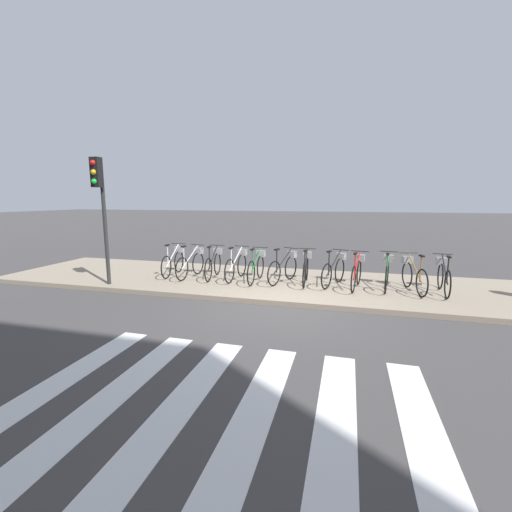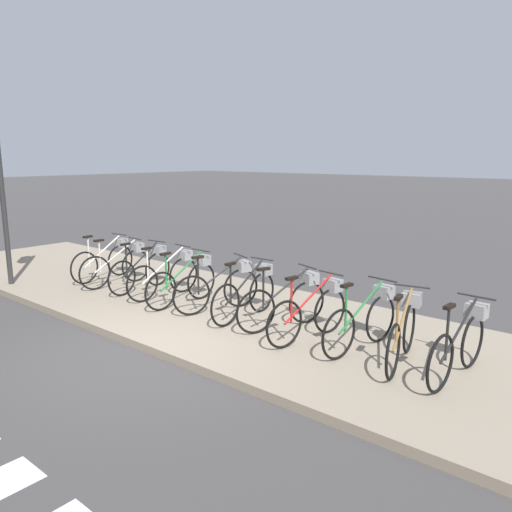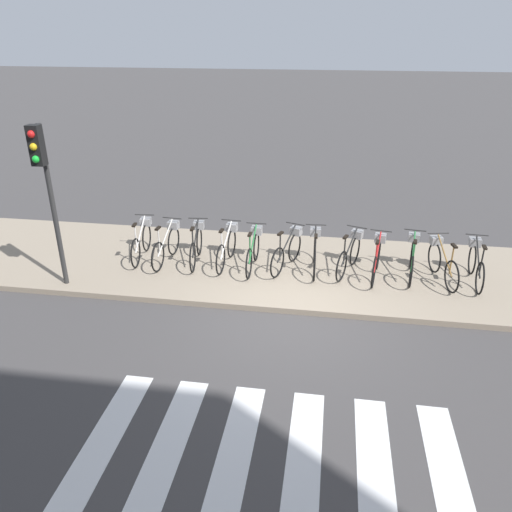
{
  "view_description": "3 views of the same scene",
  "coord_description": "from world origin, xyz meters",
  "px_view_note": "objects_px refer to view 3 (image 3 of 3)",
  "views": [
    {
      "loc": [
        1.4,
        -7.38,
        2.42
      ],
      "look_at": [
        -1.0,
        1.45,
        0.89
      ],
      "focal_mm": 24.0,
      "sensor_mm": 36.0,
      "label": 1
    },
    {
      "loc": [
        5.43,
        -4.06,
        2.72
      ],
      "look_at": [
        0.75,
        1.53,
        1.25
      ],
      "focal_mm": 35.0,
      "sensor_mm": 36.0,
      "label": 2
    },
    {
      "loc": [
        0.57,
        -8.33,
        5.1
      ],
      "look_at": [
        -0.82,
        0.62,
        0.91
      ],
      "focal_mm": 35.0,
      "sensor_mm": 36.0,
      "label": 3
    }
  ],
  "objects_px": {
    "parked_bicycle_6": "(315,251)",
    "parked_bicycle_8": "(377,257)",
    "traffic_light": "(44,174)",
    "parked_bicycle_3": "(227,246)",
    "parked_bicycle_11": "(476,262)",
    "parked_bicycle_0": "(142,239)",
    "parked_bicycle_2": "(197,243)",
    "parked_bicycle_9": "(412,257)",
    "parked_bicycle_5": "(288,249)",
    "parked_bicycle_10": "(442,261)",
    "parked_bicycle_4": "(253,249)",
    "parked_bicycle_1": "(167,243)",
    "parked_bicycle_7": "(350,253)"
  },
  "relations": [
    {
      "from": "parked_bicycle_9",
      "to": "parked_bicycle_1",
      "type": "bearing_deg",
      "value": -179.05
    },
    {
      "from": "traffic_light",
      "to": "parked_bicycle_11",
      "type": "bearing_deg",
      "value": 10.21
    },
    {
      "from": "parked_bicycle_6",
      "to": "parked_bicycle_10",
      "type": "height_order",
      "value": "same"
    },
    {
      "from": "parked_bicycle_4",
      "to": "parked_bicycle_8",
      "type": "bearing_deg",
      "value": -0.41
    },
    {
      "from": "parked_bicycle_3",
      "to": "parked_bicycle_8",
      "type": "bearing_deg",
      "value": -2.2
    },
    {
      "from": "parked_bicycle_1",
      "to": "traffic_light",
      "type": "xyz_separation_m",
      "value": [
        -1.8,
        -1.53,
        1.97
      ]
    },
    {
      "from": "parked_bicycle_2",
      "to": "traffic_light",
      "type": "bearing_deg",
      "value": -146.82
    },
    {
      "from": "parked_bicycle_1",
      "to": "parked_bicycle_8",
      "type": "bearing_deg",
      "value": -0.65
    },
    {
      "from": "parked_bicycle_11",
      "to": "parked_bicycle_2",
      "type": "bearing_deg",
      "value": 179.34
    },
    {
      "from": "parked_bicycle_5",
      "to": "parked_bicycle_9",
      "type": "bearing_deg",
      "value": 0.02
    },
    {
      "from": "parked_bicycle_0",
      "to": "parked_bicycle_9",
      "type": "distance_m",
      "value": 6.13
    },
    {
      "from": "parked_bicycle_0",
      "to": "parked_bicycle_5",
      "type": "xyz_separation_m",
      "value": [
        3.43,
        -0.03,
        0.0
      ]
    },
    {
      "from": "parked_bicycle_8",
      "to": "traffic_light",
      "type": "height_order",
      "value": "traffic_light"
    },
    {
      "from": "parked_bicycle_6",
      "to": "parked_bicycle_8",
      "type": "xyz_separation_m",
      "value": [
        1.35,
        -0.14,
        0.0
      ]
    },
    {
      "from": "parked_bicycle_2",
      "to": "parked_bicycle_6",
      "type": "bearing_deg",
      "value": 0.0
    },
    {
      "from": "parked_bicycle_5",
      "to": "parked_bicycle_6",
      "type": "xyz_separation_m",
      "value": [
        0.6,
        -0.01,
        0.0
      ]
    },
    {
      "from": "parked_bicycle_6",
      "to": "parked_bicycle_10",
      "type": "xyz_separation_m",
      "value": [
        2.7,
        -0.1,
        0.0
      ]
    },
    {
      "from": "parked_bicycle_1",
      "to": "parked_bicycle_6",
      "type": "xyz_separation_m",
      "value": [
        3.38,
        0.08,
        0.0
      ]
    },
    {
      "from": "parked_bicycle_6",
      "to": "parked_bicycle_1",
      "type": "bearing_deg",
      "value": -178.56
    },
    {
      "from": "parked_bicycle_1",
      "to": "parked_bicycle_0",
      "type": "bearing_deg",
      "value": 169.86
    },
    {
      "from": "parked_bicycle_3",
      "to": "parked_bicycle_11",
      "type": "height_order",
      "value": "same"
    },
    {
      "from": "parked_bicycle_5",
      "to": "parked_bicycle_10",
      "type": "bearing_deg",
      "value": -1.78
    },
    {
      "from": "parked_bicycle_3",
      "to": "parked_bicycle_7",
      "type": "xyz_separation_m",
      "value": [
        2.76,
        0.03,
        0.0
      ]
    },
    {
      "from": "parked_bicycle_5",
      "to": "parked_bicycle_8",
      "type": "relative_size",
      "value": 0.96
    },
    {
      "from": "parked_bicycle_0",
      "to": "parked_bicycle_4",
      "type": "xyz_separation_m",
      "value": [
        2.67,
        -0.15,
        0.0
      ]
    },
    {
      "from": "parked_bicycle_9",
      "to": "parked_bicycle_10",
      "type": "relative_size",
      "value": 1.01
    },
    {
      "from": "parked_bicycle_8",
      "to": "traffic_light",
      "type": "distance_m",
      "value": 6.97
    },
    {
      "from": "parked_bicycle_0",
      "to": "parked_bicycle_3",
      "type": "relative_size",
      "value": 1.0
    },
    {
      "from": "parked_bicycle_1",
      "to": "parked_bicycle_10",
      "type": "distance_m",
      "value": 6.07
    },
    {
      "from": "parked_bicycle_2",
      "to": "parked_bicycle_9",
      "type": "distance_m",
      "value": 4.81
    },
    {
      "from": "parked_bicycle_3",
      "to": "parked_bicycle_7",
      "type": "height_order",
      "value": "same"
    },
    {
      "from": "parked_bicycle_0",
      "to": "parked_bicycle_3",
      "type": "bearing_deg",
      "value": -1.19
    },
    {
      "from": "parked_bicycle_6",
      "to": "parked_bicycle_8",
      "type": "relative_size",
      "value": 1.01
    },
    {
      "from": "parked_bicycle_4",
      "to": "parked_bicycle_9",
      "type": "bearing_deg",
      "value": 2.07
    },
    {
      "from": "parked_bicycle_9",
      "to": "parked_bicycle_7",
      "type": "bearing_deg",
      "value": 179.25
    },
    {
      "from": "parked_bicycle_7",
      "to": "parked_bicycle_10",
      "type": "xyz_separation_m",
      "value": [
        1.92,
        -0.12,
        0.0
      ]
    },
    {
      "from": "parked_bicycle_5",
      "to": "parked_bicycle_6",
      "type": "height_order",
      "value": "same"
    },
    {
      "from": "traffic_light",
      "to": "parked_bicycle_9",
      "type": "bearing_deg",
      "value": 12.56
    },
    {
      "from": "parked_bicycle_5",
      "to": "traffic_light",
      "type": "xyz_separation_m",
      "value": [
        -4.58,
        -1.62,
        1.97
      ]
    },
    {
      "from": "parked_bicycle_8",
      "to": "parked_bicycle_9",
      "type": "height_order",
      "value": "same"
    },
    {
      "from": "parked_bicycle_5",
      "to": "parked_bicycle_6",
      "type": "relative_size",
      "value": 0.95
    },
    {
      "from": "parked_bicycle_4",
      "to": "parked_bicycle_8",
      "type": "relative_size",
      "value": 1.01
    },
    {
      "from": "parked_bicycle_5",
      "to": "parked_bicycle_9",
      "type": "xyz_separation_m",
      "value": [
        2.7,
        0.0,
        0.0
      ]
    },
    {
      "from": "parked_bicycle_0",
      "to": "parked_bicycle_7",
      "type": "xyz_separation_m",
      "value": [
        4.8,
        -0.01,
        0.0
      ]
    },
    {
      "from": "parked_bicycle_5",
      "to": "parked_bicycle_11",
      "type": "distance_m",
      "value": 3.99
    },
    {
      "from": "parked_bicycle_4",
      "to": "traffic_light",
      "type": "bearing_deg",
      "value": -158.59
    },
    {
      "from": "parked_bicycle_0",
      "to": "parked_bicycle_2",
      "type": "height_order",
      "value": "same"
    },
    {
      "from": "parked_bicycle_4",
      "to": "parked_bicycle_7",
      "type": "xyz_separation_m",
      "value": [
        2.14,
        0.14,
        0.0
      ]
    },
    {
      "from": "parked_bicycle_10",
      "to": "parked_bicycle_11",
      "type": "distance_m",
      "value": 0.7
    },
    {
      "from": "parked_bicycle_2",
      "to": "parked_bicycle_10",
      "type": "relative_size",
      "value": 1.01
    }
  ]
}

